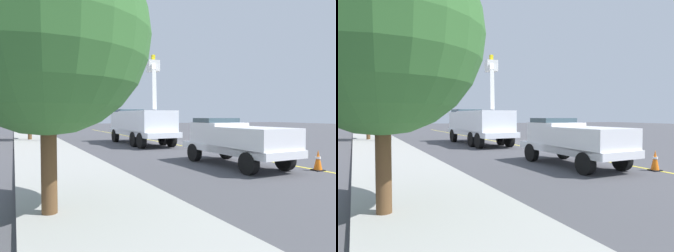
# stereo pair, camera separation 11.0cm
# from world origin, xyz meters

# --- Properties ---
(ground) EXTENTS (120.00, 120.00, 0.00)m
(ground) POSITION_xyz_m (0.00, 0.00, 0.00)
(ground) COLOR #47474C
(sidewalk_far_side) EXTENTS (59.94, 11.64, 0.12)m
(sidewalk_far_side) POSITION_xyz_m (-1.21, 8.88, 0.06)
(sidewalk_far_side) COLOR #9E9E99
(sidewalk_far_side) RESTS_ON ground
(lane_centre_stripe) EXTENTS (49.57, 6.89, 0.01)m
(lane_centre_stripe) POSITION_xyz_m (0.00, 0.00, 0.00)
(lane_centre_stripe) COLOR yellow
(lane_centre_stripe) RESTS_ON ground
(utility_bucket_truck) EXTENTS (8.46, 3.65, 7.10)m
(utility_bucket_truck) POSITION_xyz_m (-0.49, 2.11, 1.61)
(utility_bucket_truck) COLOR white
(utility_bucket_truck) RESTS_ON ground
(service_pickup_truck) EXTENTS (5.83, 2.83, 2.06)m
(service_pickup_truck) POSITION_xyz_m (-11.48, 0.66, 1.12)
(service_pickup_truck) COLOR white
(service_pickup_truck) RESTS_ON ground
(passing_minivan) EXTENTS (5.01, 2.53, 1.69)m
(passing_minivan) POSITION_xyz_m (6.85, -1.75, 0.97)
(passing_minivan) COLOR tan
(passing_minivan) RESTS_ON ground
(traffic_cone_leading) EXTENTS (0.40, 0.40, 0.82)m
(traffic_cone_leading) POSITION_xyz_m (-13.59, -1.74, 0.40)
(traffic_cone_leading) COLOR black
(traffic_cone_leading) RESTS_ON ground
(traffic_cone_mid_front) EXTENTS (0.40, 0.40, 0.80)m
(traffic_cone_mid_front) POSITION_xyz_m (3.85, 0.98, 0.40)
(traffic_cone_mid_front) COLOR black
(traffic_cone_mid_front) RESTS_ON ground
(traffic_signal_mast) EXTENTS (6.61, 1.15, 8.27)m
(traffic_signal_mast) POSITION_xyz_m (1.44, 8.21, 5.69)
(traffic_signal_mast) COLOR gray
(traffic_signal_mast) RESTS_ON ground
(street_tree_left) EXTENTS (4.32, 4.32, 6.07)m
(street_tree_left) POSITION_xyz_m (-15.96, 8.05, 3.91)
(street_tree_left) COLOR brown
(street_tree_left) RESTS_ON ground
(street_tree_right) EXTENTS (3.41, 3.41, 5.98)m
(street_tree_right) POSITION_xyz_m (5.55, 10.39, 4.25)
(street_tree_right) COLOR brown
(street_tree_right) RESTS_ON ground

